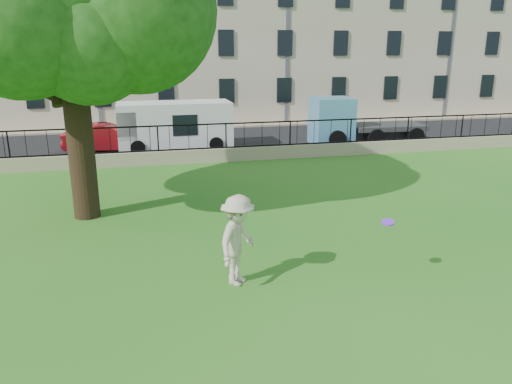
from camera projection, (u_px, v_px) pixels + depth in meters
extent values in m
plane|color=#226F1A|center=(318.00, 274.00, 11.42)|extent=(120.00, 120.00, 0.00)
cube|color=gray|center=(226.00, 155.00, 22.54)|extent=(50.00, 0.40, 0.60)
cube|color=black|center=(226.00, 147.00, 22.44)|extent=(50.00, 0.05, 0.06)
cube|color=black|center=(226.00, 124.00, 22.14)|extent=(50.00, 0.05, 0.06)
cube|color=black|center=(211.00, 142.00, 27.01)|extent=(60.00, 9.00, 0.01)
cube|color=gray|center=(199.00, 127.00, 31.85)|extent=(60.00, 1.40, 0.12)
cube|color=beige|center=(186.00, 24.00, 35.35)|extent=(56.00, 10.00, 13.00)
cylinder|color=black|center=(81.00, 148.00, 14.69)|extent=(0.77, 0.77, 4.23)
sphere|color=#1A4612|center=(135.00, 11.00, 13.27)|extent=(4.41, 4.41, 4.41)
sphere|color=#1A4612|center=(9.00, 1.00, 13.93)|extent=(4.77, 4.77, 4.77)
imported|color=beige|center=(238.00, 240.00, 10.71)|extent=(1.38, 1.49, 2.01)
cylinder|color=#7A2AF1|center=(388.00, 222.00, 10.73)|extent=(0.29, 0.28, 0.12)
imported|color=#A8141E|center=(108.00, 138.00, 24.43)|extent=(4.27, 1.79, 1.37)
cube|color=white|center=(175.00, 126.00, 25.02)|extent=(5.60, 2.25, 2.34)
cube|color=#5091BD|center=(366.00, 120.00, 26.49)|extent=(5.92, 2.32, 2.45)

